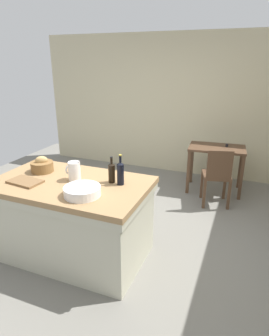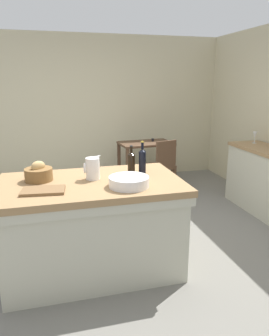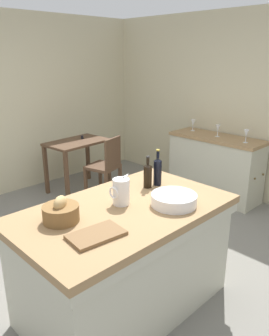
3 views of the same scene
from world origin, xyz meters
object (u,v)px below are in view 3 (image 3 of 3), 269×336
object	(u,v)px
wine_bottle_dark	(158,171)
wine_glass_middle	(193,123)
side_cabinet	(215,166)
wash_bowl	(174,200)
writing_desk	(77,149)
island_table	(125,255)
wooden_chair	(106,165)
wine_glass_left	(218,129)
bread_basket	(61,212)
wine_glass_far_left	(246,134)
pitcher	(121,191)
cutting_board	(96,235)
wine_bottle_amber	(148,175)

from	to	relation	value
wine_bottle_dark	wine_glass_middle	bearing A→B (deg)	28.65
side_cabinet	wash_bowl	xyz separation A→B (m)	(-2.24, -1.03, 0.49)
wine_glass_middle	side_cabinet	bearing A→B (deg)	-97.13
writing_desk	wine_glass_middle	distance (m)	1.80
island_table	wine_bottle_dark	distance (m)	0.78
side_cabinet	wooden_chair	size ratio (longest dim) A/B	1.50
island_table	wine_glass_left	bearing A→B (deg)	17.42
side_cabinet	wooden_chair	xyz separation A→B (m)	(-1.20, 1.04, 0.05)
bread_basket	wine_glass_far_left	distance (m)	2.96
wash_bowl	wine_glass_middle	xyz separation A→B (m)	(2.30, 1.50, 0.07)
wooden_chair	wine_glass_middle	size ratio (longest dim) A/B	5.32
wooden_chair	pitcher	world-z (taller)	pitcher
writing_desk	wine_glass_middle	bearing A→B (deg)	-39.84
wine_bottle_dark	wine_glass_left	world-z (taller)	wine_bottle_dark
island_table	cutting_board	distance (m)	0.63
wash_bowl	wine_bottle_dark	xyz separation A→B (m)	(0.23, 0.38, 0.09)
wine_bottle_dark	wine_glass_far_left	xyz separation A→B (m)	(1.96, 0.20, -0.01)
side_cabinet	writing_desk	size ratio (longest dim) A/B	1.45
wine_bottle_amber	side_cabinet	bearing A→B (deg)	16.89
wine_bottle_dark	island_table	bearing A→B (deg)	-165.15
cutting_board	pitcher	bearing A→B (deg)	29.76
bread_basket	wine_glass_far_left	world-z (taller)	bread_basket
bread_basket	wash_bowl	bearing A→B (deg)	-26.33
pitcher	bread_basket	size ratio (longest dim) A/B	0.98
pitcher	wine_glass_far_left	size ratio (longest dim) A/B	1.41
wash_bowl	wine_glass_far_left	xyz separation A→B (m)	(2.19, 0.58, 0.08)
writing_desk	pitcher	size ratio (longest dim) A/B	3.81
cutting_board	side_cabinet	bearing A→B (deg)	18.53
wash_bowl	cutting_board	xyz separation A→B (m)	(-0.72, 0.04, -0.03)
island_table	writing_desk	bearing A→B (deg)	62.46
bread_basket	wine_glass_middle	world-z (taller)	bread_basket
wine_glass_middle	writing_desk	bearing A→B (deg)	140.16
wine_glass_middle	wine_glass_far_left	bearing A→B (deg)	-96.49
side_cabinet	island_table	bearing A→B (deg)	-162.51
bread_basket	wine_bottle_dark	size ratio (longest dim) A/B	0.78
wooden_chair	wine_glass_left	size ratio (longest dim) A/B	5.50
island_table	wine_bottle_dark	world-z (taller)	wine_bottle_dark
island_table	wooden_chair	xyz separation A→B (m)	(1.34, 1.84, 0.02)
side_cabinet	wine_bottle_amber	xyz separation A→B (m)	(-2.12, -0.64, 0.56)
island_table	side_cabinet	size ratio (longest dim) A/B	1.22
wooden_chair	wine_glass_far_left	xyz separation A→B (m)	(1.15, -1.49, 0.52)
bread_basket	island_table	bearing A→B (deg)	-17.27
wine_glass_left	wine_glass_middle	size ratio (longest dim) A/B	0.97
wooden_chair	cutting_board	world-z (taller)	cutting_board
wooden_chair	cutting_board	bearing A→B (deg)	-130.98
wine_bottle_amber	wine_glass_left	bearing A→B (deg)	16.81
wooden_chair	wine_glass_far_left	bearing A→B (deg)	-52.40
wine_glass_far_left	wash_bowl	bearing A→B (deg)	-165.26
wine_bottle_dark	wine_bottle_amber	size ratio (longest dim) A/B	1.14
wash_bowl	cutting_board	size ratio (longest dim) A/B	1.00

